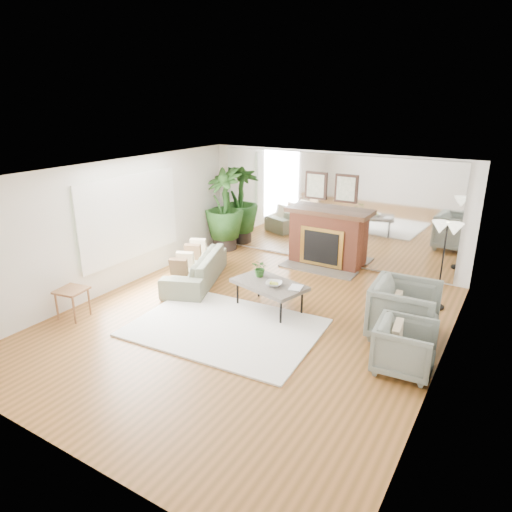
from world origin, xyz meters
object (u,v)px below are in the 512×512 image
Objects in this scene: fireplace at (325,237)px; armchair_front at (405,347)px; coffee_table at (269,285)px; potted_ficus at (224,207)px; armchair_back at (404,310)px; floor_lamp at (446,235)px; sofa at (196,268)px; side_table at (72,294)px.

fireplace is 4.24m from armchair_front.
fireplace is 2.62m from coffee_table.
armchair_front is 0.39× the size of potted_ficus.
armchair_back is at bearing 5.96° from coffee_table.
floor_lamp is (5.21, -0.83, 0.28)m from potted_ficus.
floor_lamp is (2.55, 1.62, 0.89)m from coffee_table.
fireplace is 2.95m from sofa.
potted_ficus is (-4.94, 2.22, 0.62)m from armchair_back.
potted_ficus reaches higher than side_table.
armchair_front is (4.46, -1.07, 0.06)m from sofa.
sofa is at bearing -164.11° from floor_lamp.
fireplace reaches higher than armchair_back.
sofa is 1.03× the size of potted_ficus.
armchair_back reaches higher than side_table.
armchair_front is at bearing -15.77° from coffee_table.
sofa is at bearing 84.97° from armchair_back.
armchair_front is at bearing -31.40° from potted_ficus.
fireplace is 1.29× the size of floor_lamp.
sofa is 3.94× the size of side_table.
floor_lamp is at bearing -14.23° from armchair_back.
potted_ficus is at bearing 170.90° from floor_lamp.
side_table is at bearing -40.01° from sofa.
potted_ficus reaches higher than floor_lamp.
fireplace reaches higher than floor_lamp.
floor_lamp reaches higher than armchair_back.
potted_ficus is (-5.20, 3.17, 0.71)m from armchair_front.
floor_lamp reaches higher than sofa.
potted_ficus is (0.05, 4.45, 0.64)m from side_table.
coffee_table is at bearing -147.46° from floor_lamp.
armchair_back is 1.26× the size of armchair_front.
coffee_table is at bearing 69.72° from armchair_front.
fireplace reaches higher than potted_ficus.
floor_lamp is at bearing -9.10° from potted_ficus.
sofa is 4.59m from armchair_front.
sofa is 1.31× the size of floor_lamp.
potted_ficus reaches higher than sofa.
coffee_table is 2.71× the size of side_table.
armchair_back is (2.34, -2.38, -0.21)m from fireplace.
fireplace is at bearing 159.15° from floor_lamp.
coffee_table is at bearing 36.31° from side_table.
fireplace is 2.06× the size of armchair_back.
armchair_front is 5.40m from side_table.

